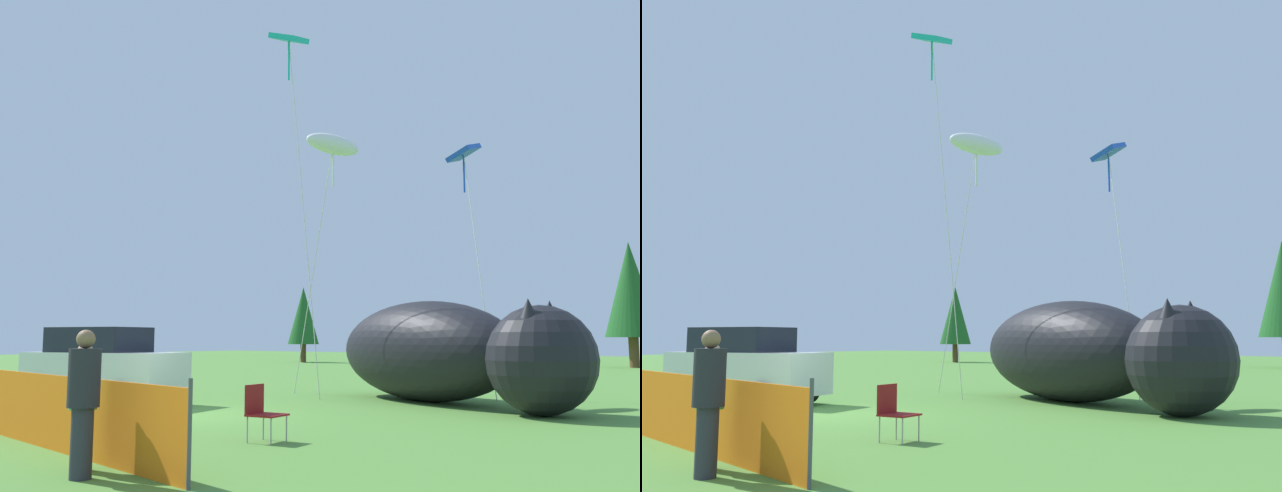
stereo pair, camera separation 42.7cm
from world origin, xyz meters
The scene contains 12 objects.
ground_plane centered at (0.00, 0.00, 0.00)m, with size 120.00×120.00×0.00m, color #548C38.
parked_car centered at (-3.59, 0.58, 0.97)m, with size 4.48×2.74×1.97m.
folding_chair centered at (4.25, -1.69, 0.53)m, with size 0.62×0.62×0.92m.
inflatable_cat centered at (3.17, 6.25, 1.24)m, with size 8.85×5.36×2.69m.
safety_fence centered at (1.61, -4.19, 0.56)m, with size 9.26×1.49×1.23m.
spectator_in_grey_shirt centered at (4.23, -5.00, 0.88)m, with size 0.35×0.35×1.61m.
spectator_in_green_shirt centered at (4.73, -5.32, 0.98)m, with size 0.39×0.39×1.79m.
kite_blue_box centered at (2.01, 9.96, 7.49)m, with size 2.33×2.54×7.98m.
kite_teal_diamond centered at (-1.04, 4.89, 10.38)m, with size 1.54×1.09×10.95m.
kite_white_ghost centered at (-0.52, 6.32, 7.54)m, with size 2.37×1.93×7.98m.
horizon_tree_west centered at (0.40, 33.35, 4.50)m, with size 3.07×3.07×7.33m.
horizon_tree_mid centered at (-20.74, 28.64, 3.28)m, with size 2.24×2.24×5.34m.
Camera 1 is at (12.55, -10.36, 1.68)m, focal length 40.00 mm.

